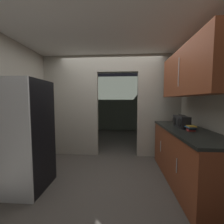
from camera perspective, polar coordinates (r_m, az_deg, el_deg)
ground at (r=2.85m, az=-2.65°, el=-25.47°), size 20.00×20.00×0.00m
kitchen_overhead_slab at (r=3.08m, az=-1.91°, el=26.77°), size 3.88×6.52×0.06m
kitchen_partition at (r=3.73m, az=-1.25°, el=3.33°), size 3.48×0.12×2.56m
adjoining_room_shell at (r=5.92m, az=1.29°, el=3.11°), size 3.48×3.31×2.56m
refrigerator at (r=2.76m, az=-32.57°, el=-7.78°), size 0.82×0.74×1.74m
lower_cabinet_run at (r=2.91m, az=27.29°, el=-15.17°), size 0.67×2.00×0.94m
upper_cabinet_counterside at (r=2.79m, az=28.38°, el=13.73°), size 0.36×1.80×0.79m
boombox at (r=2.93m, az=25.65°, el=-3.43°), size 0.17×0.43×0.24m
book_stack at (r=2.68m, az=28.67°, el=-5.60°), size 0.14×0.17×0.08m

